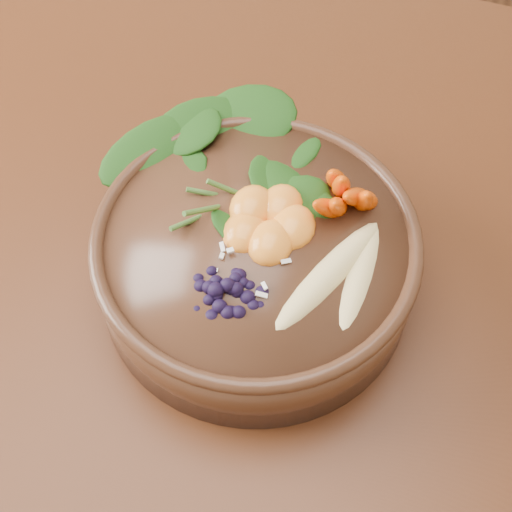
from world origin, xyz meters
TOP-DOWN VIEW (x-y plane):
  - ground at (0.00, 0.00)m, footprint 4.00×4.00m
  - dining_table at (0.00, 0.00)m, footprint 1.60×0.90m
  - stoneware_bowl at (0.32, -0.09)m, footprint 0.36×0.36m
  - kale_heap at (0.28, -0.02)m, footprint 0.23×0.21m
  - carrot_cluster at (0.39, -0.02)m, footprint 0.07×0.07m
  - banana_halves at (0.41, -0.10)m, footprint 0.08×0.17m
  - mandarin_cluster at (0.32, -0.07)m, footprint 0.11×0.11m
  - blueberry_pile at (0.31, -0.15)m, footprint 0.16×0.13m
  - coconut_flakes at (0.32, -0.11)m, footprint 0.11×0.09m

SIDE VIEW (x-z plane):
  - ground at x=0.00m, z-range 0.00..0.00m
  - dining_table at x=0.00m, z-range 0.28..1.03m
  - stoneware_bowl at x=0.32m, z-range 0.75..0.83m
  - coconut_flakes at x=0.32m, z-range 0.83..0.84m
  - banana_halves at x=0.41m, z-range 0.83..0.86m
  - mandarin_cluster at x=0.32m, z-range 0.83..0.87m
  - blueberry_pile at x=0.31m, z-range 0.83..0.88m
  - kale_heap at x=0.28m, z-range 0.83..0.88m
  - carrot_cluster at x=0.39m, z-range 0.83..0.92m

